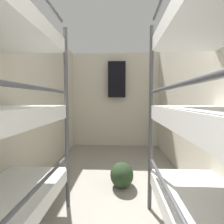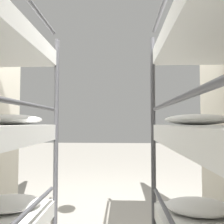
{
  "view_description": "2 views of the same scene",
  "coord_description": "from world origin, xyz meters",
  "views": [
    {
      "loc": [
        0.13,
        0.42,
        1.21
      ],
      "look_at": [
        -0.04,
        3.91,
        0.97
      ],
      "focal_mm": 28.0,
      "sensor_mm": 36.0,
      "label": 1
    },
    {
      "loc": [
        -0.17,
        2.63,
        1.17
      ],
      "look_at": [
        -0.06,
        0.32,
        1.29
      ],
      "focal_mm": 35.0,
      "sensor_mm": 36.0,
      "label": 2
    }
  ],
  "objects": [
    {
      "name": "ground_plane",
      "position": [
        0.0,
        0.0,
        0.0
      ],
      "size": [
        20.0,
        20.0,
        0.0
      ],
      "primitive_type": "plane",
      "color": "gray"
    }
  ]
}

